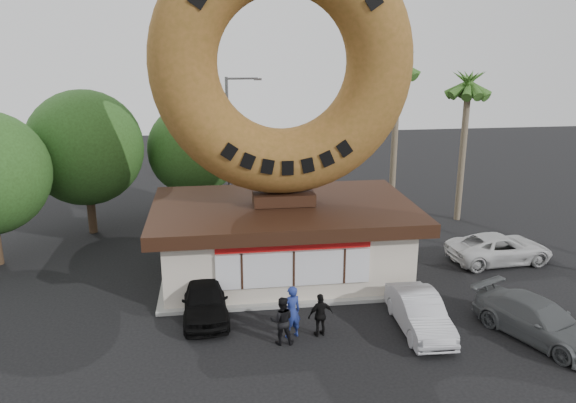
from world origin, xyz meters
The scene contains 15 objects.
ground centered at (0.00, 0.00, 0.00)m, with size 90.00×90.00×0.00m, color black.
donut_shop centered at (0.00, 5.98, 1.77)m, with size 11.20×7.20×3.80m.
giant_donut centered at (0.00, 6.00, 9.15)m, with size 10.70×10.70×2.73m, color brown.
tree_west centered at (-9.50, 13.00, 4.64)m, with size 6.00×6.00×7.65m.
tree_mid centered at (-4.00, 15.00, 4.02)m, with size 5.20×5.20×6.63m.
palm_near centered at (7.50, 14.00, 8.41)m, with size 2.60×2.60×9.75m.
palm_far centered at (11.00, 12.50, 7.48)m, with size 2.60×2.60×8.75m.
street_lamp centered at (-1.86, 16.00, 4.48)m, with size 2.11×0.20×8.00m.
person_left centered at (-0.42, 0.57, 0.96)m, with size 0.70×0.46×1.93m, color navy.
person_center centered at (-0.81, 0.19, 0.86)m, with size 0.83×0.65×1.71m, color black.
person_right centered at (0.60, 0.52, 0.79)m, with size 0.93×0.39×1.59m, color black.
car_black centered at (-3.43, 2.56, 0.71)m, with size 1.68×4.17×1.42m, color black.
car_silver centered at (4.19, 0.44, 0.68)m, with size 1.43×4.10×1.35m, color #A8A8AD.
car_grey centered at (8.09, -0.68, 0.69)m, with size 1.93×4.74×1.37m, color #575A5C.
car_white centered at (10.20, 6.08, 0.68)m, with size 2.24×4.86×1.35m, color silver.
Camera 1 is at (-2.93, -16.91, 10.11)m, focal length 35.00 mm.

